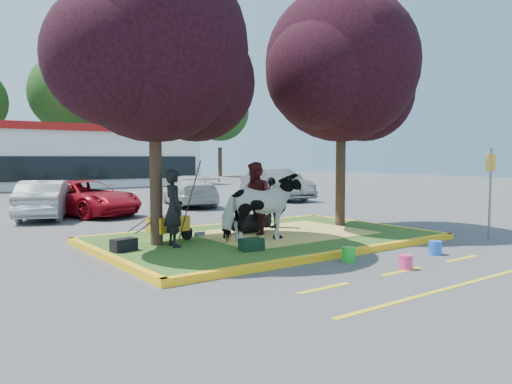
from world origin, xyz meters
TOP-DOWN VIEW (x-y plane):
  - ground at (0.00, 0.00)m, footprint 90.00×90.00m
  - median_island at (0.00, 0.00)m, footprint 8.00×5.00m
  - curb_near at (0.00, -2.58)m, footprint 8.30×0.16m
  - curb_far at (0.00, 2.58)m, footprint 8.30×0.16m
  - curb_left at (-4.08, 0.00)m, footprint 0.16×5.30m
  - curb_right at (4.08, 0.00)m, footprint 0.16×5.30m
  - straw_bedding at (0.60, 0.00)m, footprint 4.20×3.00m
  - tree_purple_left at (-2.78, 0.38)m, footprint 5.06×4.20m
  - tree_purple_right at (2.92, 0.18)m, footprint 5.30×4.40m
  - fire_lane_stripe_a at (-2.00, -4.20)m, footprint 1.10×0.12m
  - fire_lane_stripe_b at (0.00, -4.20)m, footprint 1.10×0.12m
  - fire_lane_stripe_c at (2.00, -4.20)m, footprint 1.10×0.12m
  - fire_lane_long at (0.00, -5.40)m, footprint 6.00×0.10m
  - retail_building at (2.00, 27.98)m, footprint 20.40×8.40m
  - treeline at (1.23, 37.61)m, footprint 46.58×7.80m
  - cow at (-0.65, -0.77)m, footprint 2.05×1.20m
  - calf at (-0.14, 0.59)m, footprint 1.32×1.05m
  - handler at (-2.59, -0.04)m, footprint 0.48×0.67m
  - visitor_a at (-0.16, 0.22)m, footprint 0.90×1.05m
  - visitor_b at (0.93, 0.93)m, footprint 0.55×0.90m
  - wheelbarrow at (-2.41, 0.57)m, footprint 1.60×0.73m
  - gear_bag_dark at (-3.70, 0.09)m, footprint 0.57×0.39m
  - gear_bag_green at (-1.50, -1.48)m, footprint 0.51×0.34m
  - sign_post at (4.94, -3.17)m, footprint 0.33×0.10m
  - bucket_green at (-0.16, -3.01)m, footprint 0.32×0.32m
  - bucket_pink at (0.20, -4.12)m, footprint 0.34×0.34m
  - bucket_blue at (1.93, -3.61)m, footprint 0.37×0.37m
  - car_silver at (-3.28, 8.32)m, footprint 2.88×4.28m
  - car_red at (-1.87, 8.41)m, footprint 3.46×5.06m
  - car_white at (2.97, 9.40)m, footprint 3.11×4.94m
  - car_grey at (7.97, 9.49)m, footprint 2.05×4.79m

SIDE VIEW (x-z plane):
  - ground at x=0.00m, z-range 0.00..0.00m
  - fire_lane_stripe_a at x=-2.00m, z-range 0.00..0.01m
  - fire_lane_stripe_b at x=0.00m, z-range 0.00..0.01m
  - fire_lane_stripe_c at x=2.00m, z-range 0.00..0.01m
  - fire_lane_long at x=0.00m, z-range 0.00..0.01m
  - median_island at x=0.00m, z-range 0.00..0.15m
  - curb_near at x=0.00m, z-range 0.00..0.15m
  - curb_far at x=0.00m, z-range 0.00..0.15m
  - curb_left at x=-4.08m, z-range 0.00..0.15m
  - curb_right at x=4.08m, z-range 0.00..0.15m
  - bucket_pink at x=0.20m, z-range 0.00..0.28m
  - bucket_blue at x=1.93m, z-range 0.00..0.30m
  - bucket_green at x=-0.16m, z-range 0.00..0.31m
  - straw_bedding at x=0.60m, z-range 0.15..0.16m
  - gear_bag_green at x=-1.50m, z-range 0.15..0.41m
  - gear_bag_dark at x=-3.70m, z-range 0.15..0.42m
  - calf at x=-0.14m, z-range 0.15..0.65m
  - wheelbarrow at x=-2.41m, z-range 0.26..0.87m
  - car_red at x=-1.87m, z-range 0.00..1.29m
  - car_silver at x=-3.28m, z-range 0.00..1.34m
  - car_white at x=2.97m, z-range 0.00..1.34m
  - car_grey at x=7.97m, z-range 0.00..1.53m
  - visitor_b at x=0.93m, z-range 0.15..1.58m
  - cow at x=-0.65m, z-range 0.15..1.78m
  - handler at x=-2.59m, z-range 0.15..1.86m
  - visitor_a at x=-0.16m, z-range 0.15..2.02m
  - sign_post at x=4.94m, z-range 0.27..2.64m
  - retail_building at x=2.00m, z-range 0.05..4.45m
  - tree_purple_left at x=-2.78m, z-range 1.10..7.61m
  - tree_purple_right at x=2.92m, z-range 1.15..7.97m
  - treeline at x=1.23m, z-range 0.42..15.05m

